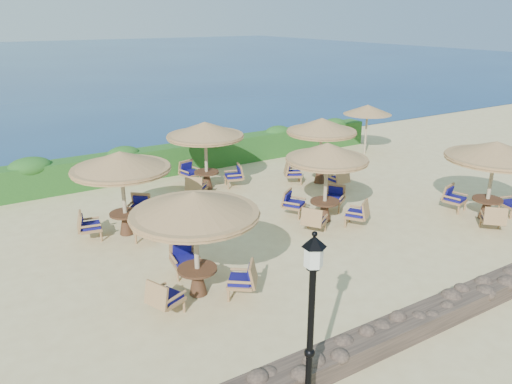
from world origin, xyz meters
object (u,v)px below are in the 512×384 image
cafe_set_1 (326,169)px  cafe_set_5 (321,137)px  cafe_set_3 (122,174)px  extra_parasol (368,110)px  lamp_post (310,335)px  cafe_set_0 (195,220)px  cafe_set_4 (205,140)px  cafe_set_2 (494,162)px

cafe_set_1 → cafe_set_5: bearing=53.8°
cafe_set_3 → extra_parasol: bearing=13.8°
lamp_post → cafe_set_1: size_ratio=1.22×
lamp_post → cafe_set_0: 4.47m
extra_parasol → cafe_set_3: (-12.91, -3.16, -0.22)m
cafe_set_4 → cafe_set_5: bearing=-22.3°
cafe_set_2 → cafe_set_1: bearing=150.4°
lamp_post → cafe_set_2: lamp_post is taller
cafe_set_1 → cafe_set_2: bearing=-29.6°
cafe_set_0 → cafe_set_3: bearing=94.7°
cafe_set_1 → cafe_set_3: size_ratio=0.91×
lamp_post → cafe_set_3: (-0.31, 8.84, 0.40)m
cafe_set_1 → cafe_set_4: bearing=110.7°
cafe_set_4 → lamp_post: bearing=-108.1°
cafe_set_1 → cafe_set_5: same height
cafe_set_2 → cafe_set_5: 6.34m
cafe_set_3 → cafe_set_4: bearing=32.1°
cafe_set_3 → cafe_set_4: same height
cafe_set_0 → cafe_set_1: size_ratio=1.12×
cafe_set_1 → lamp_post: bearing=-130.9°
extra_parasol → cafe_set_4: bearing=-175.9°
lamp_post → cafe_set_1: 8.51m
extra_parasol → lamp_post: bearing=-136.4°
cafe_set_5 → cafe_set_2: bearing=-68.2°
cafe_set_0 → cafe_set_2: 10.25m
cafe_set_0 → cafe_set_2: size_ratio=0.98×
cafe_set_0 → cafe_set_3: size_ratio=1.02×
extra_parasol → cafe_set_3: 13.29m
lamp_post → cafe_set_4: lamp_post is taller
lamp_post → cafe_set_5: lamp_post is taller
extra_parasol → cafe_set_3: bearing=-166.2°
cafe_set_0 → cafe_set_1: (5.52, 1.98, -0.18)m
cafe_set_2 → cafe_set_5: same height
cafe_set_4 → cafe_set_2: bearing=-49.2°
extra_parasol → cafe_set_0: cafe_set_0 is taller
cafe_set_0 → cafe_set_2: same height
lamp_post → cafe_set_3: bearing=92.0°
extra_parasol → cafe_set_2: size_ratio=0.77×
cafe_set_5 → cafe_set_1: bearing=-126.2°
cafe_set_0 → cafe_set_2: (10.23, -0.69, 0.01)m
cafe_set_4 → extra_parasol: bearing=4.1°
cafe_set_2 → cafe_set_5: (-2.35, 5.88, -0.07)m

